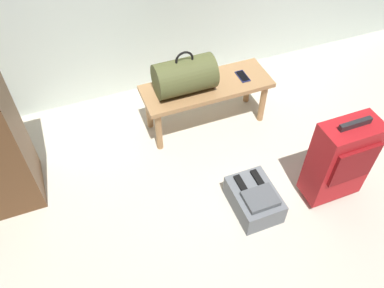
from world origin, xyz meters
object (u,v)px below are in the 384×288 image
backpack_grey (254,199)px  duffel_bag_olive (185,76)px  cell_phone (243,76)px  suitcase_upright_red (340,160)px  bench (207,91)px

backpack_grey → duffel_bag_olive: bearing=100.2°
cell_phone → suitcase_upright_red: 0.99m
suitcase_upright_red → cell_phone: bearing=103.3°
bench → suitcase_upright_red: suitcase_upright_red is taller
duffel_bag_olive → suitcase_upright_red: duffel_bag_olive is taller
bench → cell_phone: (0.30, -0.01, 0.07)m
duffel_bag_olive → suitcase_upright_red: bearing=-54.3°
cell_phone → backpack_grey: bearing=-109.6°
cell_phone → backpack_grey: 0.98m
bench → duffel_bag_olive: 0.26m
cell_phone → suitcase_upright_red: size_ratio=0.21×
suitcase_upright_red → backpack_grey: (-0.54, 0.08, -0.27)m
bench → duffel_bag_olive: (-0.18, -0.00, 0.19)m
bench → backpack_grey: 0.92m
duffel_bag_olive → backpack_grey: bearing=-79.8°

